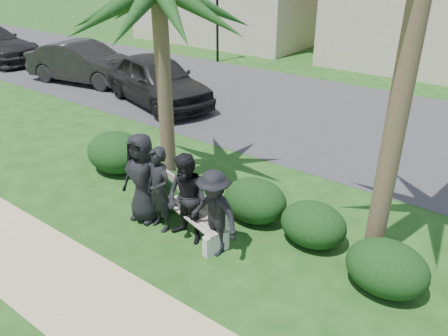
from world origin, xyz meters
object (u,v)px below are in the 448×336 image
Objects in this scene: man_b at (159,190)px; car_a at (157,80)px; park_bench at (186,211)px; man_a at (143,178)px; man_c at (187,199)px; man_d at (214,213)px; car_b at (84,63)px.

man_b is 0.34× the size of car_a.
park_bench is 0.69m from man_b.
man_b is at bearing -119.02° from car_a.
man_c is at bearing -7.58° from man_a.
man_a is 1.13× the size of man_d.
park_bench is 1.32× the size of man_c.
car_a is (-5.79, 5.13, 0.49)m from park_bench.
man_b is 0.66m from man_c.
car_b is at bearing 167.75° from park_bench.
car_a is (-5.44, 5.45, -0.00)m from man_b.
man_a is at bearing -121.37° from car_a.
man_a reaches higher than car_b.
man_a is at bearing -176.47° from man_b.
man_c is at bearing -28.37° from park_bench.
car_b is at bearing 155.65° from man_c.
car_a is at bearing 154.26° from park_bench.
park_bench is 0.67m from man_c.
car_a reaches higher than park_bench.
car_a is at bearing -103.85° from car_b.
man_d is 8.64m from car_a.
park_bench is at bearing 12.17° from man_a.
man_b is at bearing -12.23° from man_a.
man_d is at bearing 10.23° from man_b.
car_b is at bearing 142.64° from man_a.
man_c is (1.14, -0.03, -0.05)m from man_a.
man_b reaches higher than car_a.
man_d reaches higher than park_bench.
man_d is 12.29m from car_b.
car_b is at bearing 103.36° from car_a.
park_bench is 1.41× the size of man_d.
man_b is at bearing -173.61° from man_d.
car_b is (-10.92, 5.64, -0.01)m from man_d.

